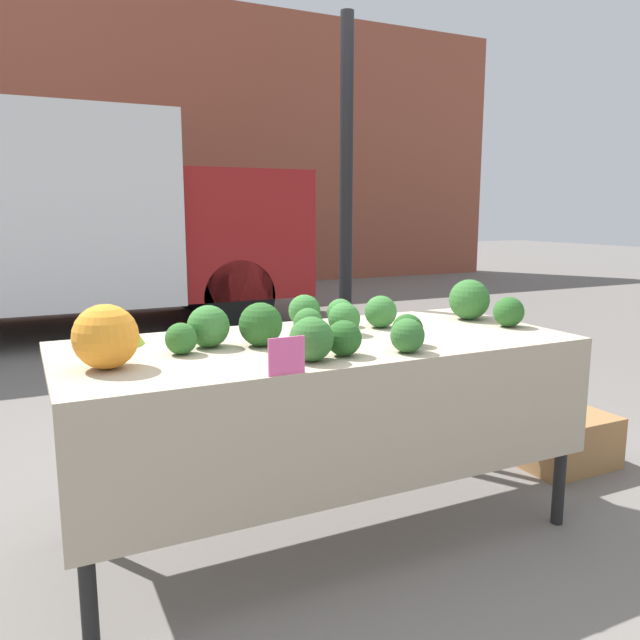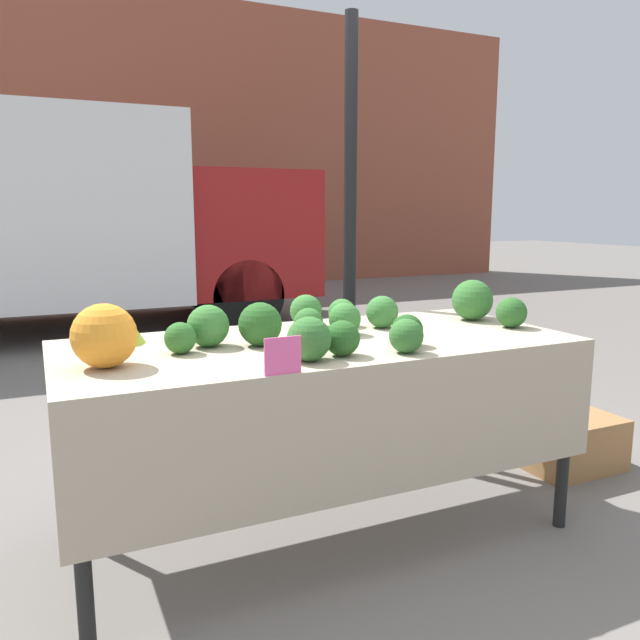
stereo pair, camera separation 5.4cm
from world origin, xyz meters
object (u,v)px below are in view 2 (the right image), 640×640
(orange_cauliflower, at_px, (104,336))
(price_sign, at_px, (283,356))
(parked_truck, at_px, (77,218))
(produce_crate, at_px, (574,444))

(orange_cauliflower, bearing_deg, price_sign, -33.08)
(parked_truck, relative_size, produce_crate, 9.64)
(parked_truck, height_order, orange_cauliflower, parked_truck)
(price_sign, bearing_deg, produce_crate, 14.47)
(price_sign, height_order, produce_crate, price_sign)
(orange_cauliflower, xyz_separation_m, produce_crate, (2.25, 0.14, -0.78))
(orange_cauliflower, bearing_deg, parked_truck, 87.05)
(orange_cauliflower, height_order, price_sign, orange_cauliflower)
(orange_cauliflower, height_order, produce_crate, orange_cauliflower)
(parked_truck, height_order, price_sign, parked_truck)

